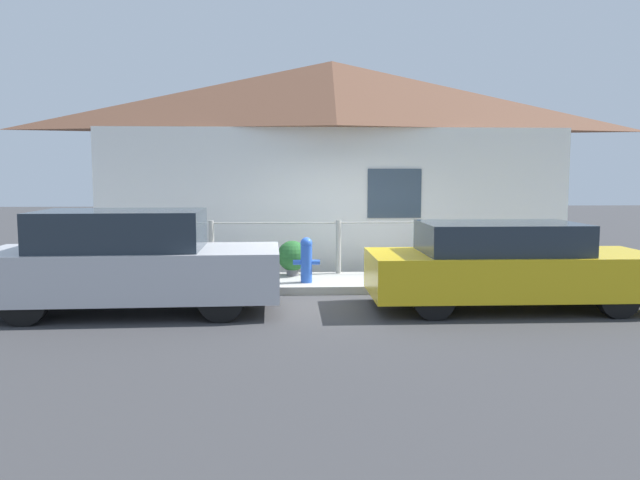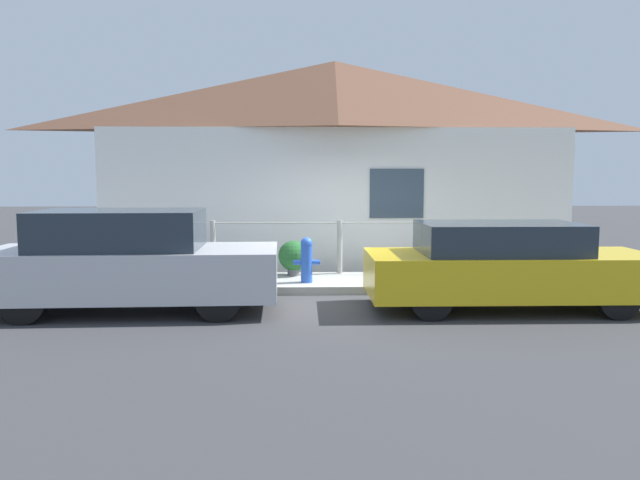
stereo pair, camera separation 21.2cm
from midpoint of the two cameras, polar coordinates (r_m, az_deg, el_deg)
name	(u,v)px [view 2 (the right image)]	position (r m, az deg, el deg)	size (l,w,h in m)	color
ground_plane	(345,295)	(10.50, 2.86, -5.05)	(60.00, 60.00, 0.00)	#38383A
sidewalk	(342,283)	(11.29, 2.55, -3.93)	(24.00, 1.62, 0.14)	#9E9E99
house	(335,106)	(13.77, 1.83, 12.19)	(10.10, 2.23, 4.46)	white
fence	(340,244)	(11.85, 2.33, -0.35)	(4.90, 0.10, 1.02)	#999993
car_left	(130,262)	(9.52, -16.40, -1.91)	(4.27, 1.79, 1.50)	#B7B7BC
car_right	(507,266)	(9.74, 17.31, -2.28)	(4.23, 1.63, 1.30)	gold
fire_hydrant	(307,259)	(10.86, -0.67, -1.74)	(0.47, 0.21, 0.79)	blue
potted_plant_near_hydrant	(293,256)	(11.62, -1.92, -1.51)	(0.57, 0.57, 0.65)	slate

